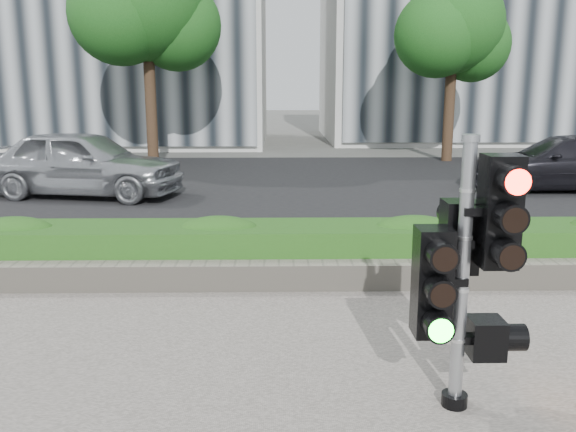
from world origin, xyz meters
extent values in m
plane|color=#51514C|center=(0.00, 0.00, 0.00)|extent=(120.00, 120.00, 0.00)
cube|color=black|center=(0.00, 10.00, 0.01)|extent=(60.00, 13.00, 0.02)
cube|color=gray|center=(0.00, 3.15, 0.06)|extent=(60.00, 0.25, 0.12)
cube|color=gray|center=(0.00, 1.90, 0.20)|extent=(12.00, 0.32, 0.34)
cube|color=#42912C|center=(0.00, 2.55, 0.37)|extent=(12.00, 1.00, 0.68)
cube|color=#B7B7B2|center=(11.00, 25.00, 6.00)|extent=(18.00, 10.00, 12.00)
cylinder|color=black|center=(-4.50, 14.50, 2.02)|extent=(0.36, 0.36, 4.03)
sphere|color=#123D11|center=(-4.50, 14.50, 5.18)|extent=(3.74, 3.74, 3.74)
sphere|color=#123D11|center=(-3.64, 14.86, 4.46)|extent=(2.88, 2.88, 2.88)
sphere|color=#123D11|center=(-5.22, 14.07, 4.75)|extent=(3.17, 3.17, 3.17)
cylinder|color=black|center=(5.50, 15.50, 1.79)|extent=(0.36, 0.36, 3.58)
sphere|color=#123D11|center=(5.50, 15.50, 4.61)|extent=(3.33, 3.33, 3.33)
sphere|color=#123D11|center=(6.27, 15.82, 3.97)|extent=(2.56, 2.56, 2.56)
sphere|color=#123D11|center=(4.86, 15.12, 4.22)|extent=(2.82, 2.82, 2.82)
sphere|color=#123D11|center=(5.50, 16.14, 5.38)|extent=(2.30, 2.30, 2.30)
cylinder|color=black|center=(1.06, -1.08, 0.08)|extent=(0.21, 0.21, 0.11)
cylinder|color=gray|center=(1.06, -1.08, 1.11)|extent=(0.11, 0.11, 2.16)
cylinder|color=gray|center=(1.06, -1.08, 2.21)|extent=(0.14, 0.14, 0.05)
cube|color=#FF1107|center=(1.30, -1.11, 1.66)|extent=(0.27, 0.27, 0.86)
cube|color=#14E51E|center=(0.81, -1.11, 1.10)|extent=(0.27, 0.27, 0.86)
cube|color=black|center=(1.09, -0.83, 1.40)|extent=(0.27, 0.27, 0.59)
cube|color=orange|center=(1.29, -1.04, 0.61)|extent=(0.27, 0.27, 0.32)
imported|color=#A8ABB0|center=(-4.97, 8.70, 0.81)|extent=(4.92, 2.71, 1.58)
imported|color=black|center=(6.77, 9.47, 0.70)|extent=(4.75, 2.12, 1.35)
camera|label=1|loc=(-0.38, -5.60, 2.60)|focal=38.00mm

